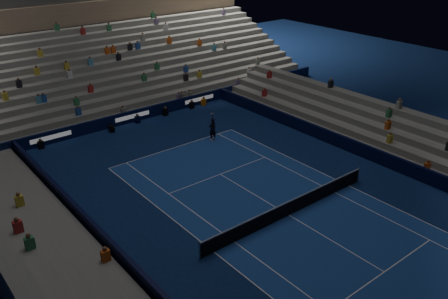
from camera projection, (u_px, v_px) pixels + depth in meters
name	position (u px, v px, depth m)	size (l,w,h in m)	color
ground	(289.00, 215.00, 27.57)	(90.00, 90.00, 0.00)	#0C1D49
court_surface	(289.00, 215.00, 27.57)	(10.97, 23.77, 0.01)	navy
sponsor_barrier_far	(132.00, 116.00, 40.39)	(44.00, 0.25, 1.00)	black
sponsor_barrier_east	(388.00, 160.00, 32.85)	(0.25, 37.00, 1.00)	black
sponsor_barrier_west	(141.00, 279.00, 21.86)	(0.25, 37.00, 1.00)	black
grandstand_main	(81.00, 61.00, 45.78)	(44.00, 15.20, 11.20)	slate
grandstand_east	(417.00, 142.00, 34.64)	(5.00, 37.00, 2.50)	gray
tennis_net	(289.00, 208.00, 27.36)	(12.90, 0.10, 1.10)	#B2B2B7
tennis_player	(213.00, 129.00, 36.83)	(0.67, 0.44, 1.82)	black
broadcast_camera	(112.00, 128.00, 38.58)	(0.47, 0.88, 0.53)	black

